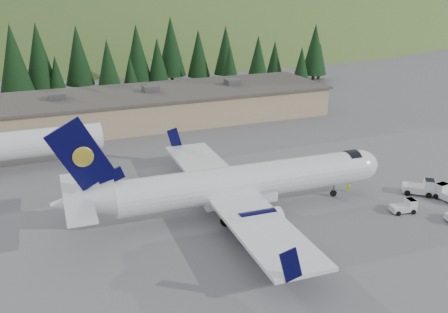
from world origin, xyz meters
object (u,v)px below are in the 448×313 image
baggage_tug_a (405,206)px  terminal_building (122,109)px  baggage_tug_c (447,194)px  ramp_worker (348,185)px  baggage_tug_b (421,187)px  airliner (237,184)px

baggage_tug_a → terminal_building: 48.97m
baggage_tug_c → ramp_worker: 10.50m
baggage_tug_b → ramp_worker: size_ratio=2.26×
terminal_building → baggage_tug_b: bearing=-59.2°
baggage_tug_b → ramp_worker: (-7.07, 3.78, 0.01)m
baggage_tug_c → ramp_worker: size_ratio=2.02×
terminal_building → ramp_worker: terminal_building is taller
airliner → ramp_worker: airliner is taller
baggage_tug_c → terminal_building: size_ratio=0.05×
baggage_tug_b → baggage_tug_c: (1.48, -2.31, -0.06)m
terminal_building → baggage_tug_c: bearing=-59.1°
baggage_tug_a → ramp_worker: bearing=118.6°
baggage_tug_b → baggage_tug_c: baggage_tug_b is taller
terminal_building → ramp_worker: 41.93m
ramp_worker → baggage_tug_c: bearing=109.9°
ramp_worker → baggage_tug_b: bearing=117.3°
baggage_tug_a → baggage_tug_b: size_ratio=0.75×
baggage_tug_a → ramp_worker: size_ratio=1.70×
airliner → terminal_building: bearing=98.5°
airliner → baggage_tug_c: bearing=-12.7°
baggage_tug_a → terminal_building: (-20.01, 44.65, 2.01)m
baggage_tug_a → airliner: bearing=167.7°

